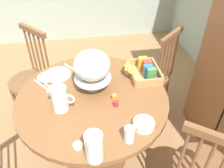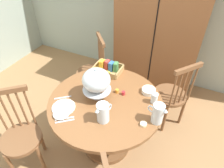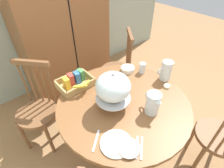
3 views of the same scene
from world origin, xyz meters
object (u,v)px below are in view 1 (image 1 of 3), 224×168
cereal_basket (143,71)px  china_plate_small (47,77)px  drinking_glass (129,134)px  china_plate_large (58,74)px  windsor_chair_by_cabinet (153,75)px  milk_pitcher (60,100)px  pastry_stand_with_dome (92,67)px  cereal_bowl (144,124)px  windsor_chair_facing_door (31,81)px  dining_table (94,118)px  butter_dish (78,146)px  orange_juice_pitcher (94,148)px

cereal_basket → china_plate_small: bearing=-96.2°
china_plate_small → drinking_glass: drinking_glass is taller
china_plate_large → china_plate_small: 0.09m
windsor_chair_by_cabinet → milk_pitcher: (0.64, -0.89, 0.37)m
pastry_stand_with_dome → cereal_bowl: size_ratio=2.46×
windsor_chair_facing_door → milk_pitcher: (0.75, 0.34, 0.37)m
windsor_chair_by_cabinet → milk_pitcher: windsor_chair_by_cabinet is taller
dining_table → butter_dish: size_ratio=18.86×
windsor_chair_by_cabinet → cereal_bowl: 1.02m
windsor_chair_facing_door → milk_pitcher: 0.90m
windsor_chair_facing_door → china_plate_small: windsor_chair_facing_door is taller
milk_pitcher → butter_dish: milk_pitcher is taller
milk_pitcher → china_plate_small: size_ratio=1.27×
windsor_chair_facing_door → milk_pitcher: windsor_chair_facing_door is taller
orange_juice_pitcher → butter_dish: size_ratio=3.29×
windsor_chair_facing_door → cereal_basket: bearing=65.1°
pastry_stand_with_dome → orange_juice_pitcher: bearing=-5.0°
cereal_bowl → windsor_chair_by_cabinet: bearing=157.6°
cereal_basket → cereal_bowl: bearing=-15.0°
windsor_chair_facing_door → drinking_glass: 1.37m
china_plate_large → dining_table: bearing=39.2°
milk_pitcher → cereal_bowl: 0.58m
windsor_chair_by_cabinet → china_plate_small: size_ratio=6.50×
china_plate_large → cereal_bowl: size_ratio=1.57×
china_plate_large → drinking_glass: (0.75, 0.44, 0.05)m
china_plate_large → cereal_bowl: (0.66, 0.56, 0.02)m
dining_table → cereal_basket: (-0.19, 0.44, 0.27)m
china_plate_small → cereal_bowl: 0.89m
dining_table → windsor_chair_facing_door: size_ratio=1.16×
pastry_stand_with_dome → butter_dish: 0.59m
pastry_stand_with_dome → cereal_basket: size_ratio=1.09×
cereal_basket → drinking_glass: cereal_basket is taller
milk_pitcher → cereal_bowl: (0.25, 0.52, -0.06)m
windsor_chair_by_cabinet → windsor_chair_facing_door: same height
pastry_stand_with_dome → butter_dish: (0.54, -0.15, -0.19)m
milk_pitcher → cereal_basket: bearing=113.2°
pastry_stand_with_dome → milk_pitcher: size_ratio=1.81×
china_plate_large → drinking_glass: bearing=30.3°
china_plate_small → milk_pitcher: bearing=17.3°
china_plate_small → drinking_glass: (0.71, 0.52, 0.04)m
windsor_chair_by_cabinet → pastry_stand_with_dome: (0.45, -0.65, 0.49)m
windsor_chair_by_cabinet → windsor_chair_facing_door: bearing=-95.0°
drinking_glass → cereal_bowl: bearing=128.1°
butter_dish → china_plate_large: bearing=-170.2°
windsor_chair_by_cabinet → cereal_bowl: size_ratio=6.96×
orange_juice_pitcher → china_plate_large: orange_juice_pitcher is taller
china_plate_small → dining_table: bearing=50.6°
milk_pitcher → china_plate_large: bearing=-175.4°
windsor_chair_facing_door → pastry_stand_with_dome: bearing=46.3°
cereal_bowl → milk_pitcher: bearing=-115.8°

